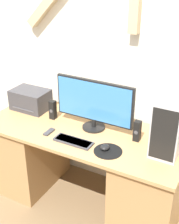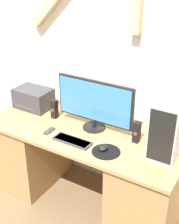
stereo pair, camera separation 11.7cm
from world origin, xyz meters
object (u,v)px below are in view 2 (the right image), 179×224
computer_tower (170,126)px  printer (33,98)px  monitor (95,103)px  keyboard (72,141)px  speaker_left (54,109)px  speaker_right (137,132)px  remote_control (49,131)px  mouse (103,148)px

computer_tower → printer: size_ratio=1.27×
monitor → keyboard: monitor is taller
computer_tower → keyboard: bearing=-159.2°
monitor → printer: monitor is taller
monitor → keyboard: bearing=-97.1°
keyboard → computer_tower: (0.69, 0.26, 0.21)m
speaker_left → speaker_right: same height
computer_tower → monitor: bearing=177.8°
computer_tower → remote_control: computer_tower is taller
mouse → printer: printer is taller
monitor → speaker_right: (0.40, -0.02, -0.15)m
monitor → remote_control: bearing=-138.8°
keyboard → printer: (-0.68, 0.33, 0.09)m
monitor → mouse: monitor is taller
mouse → speaker_right: bearing=56.0°
printer → remote_control: 0.52m
printer → remote_control: printer is taller
speaker_left → speaker_right: (0.81, 0.01, 0.00)m
speaker_left → remote_control: bearing=-63.5°
printer → speaker_left: size_ratio=2.01×
monitor → mouse: 0.41m
mouse → remote_control: 0.53m
keyboard → mouse: mouse is taller
printer → monitor: bearing=-3.2°
monitor → remote_control: 0.45m
speaker_right → keyboard: bearing=-148.2°
speaker_left → speaker_right: size_ratio=1.00×
computer_tower → printer: (-1.37, 0.06, -0.13)m
speaker_right → remote_control: bearing=-161.0°
remote_control → monitor: bearing=41.2°
printer → keyboard: bearing=-25.8°
computer_tower → speaker_left: computer_tower is taller
monitor → printer: 0.73m
speaker_right → remote_control: (-0.69, -0.24, -0.08)m
computer_tower → printer: bearing=177.3°
speaker_right → remote_control: 0.74m
monitor → remote_control: monitor is taller
speaker_left → speaker_right: bearing=0.6°
speaker_left → remote_control: size_ratio=1.47×
speaker_left → remote_control: (0.12, -0.23, -0.08)m
speaker_left → speaker_right: 0.81m
speaker_right → mouse: bearing=-124.0°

